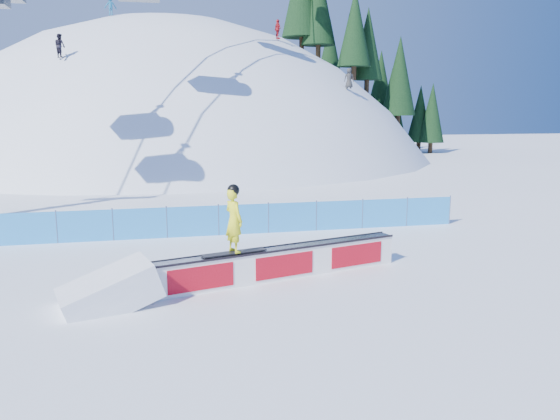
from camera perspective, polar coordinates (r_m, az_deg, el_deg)
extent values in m
plane|color=white|center=(17.31, -8.10, -6.11)|extent=(160.00, 160.00, 0.00)
sphere|color=white|center=(62.89, -10.72, -11.04)|extent=(64.00, 64.00, 64.00)
cylinder|color=#372516|center=(61.48, 2.58, 16.26)|extent=(0.50, 0.50, 1.40)
cone|color=black|center=(62.16, 2.62, 20.74)|extent=(3.77, 3.77, 8.58)
cylinder|color=#372516|center=(56.40, 6.26, 15.02)|extent=(0.50, 0.50, 1.40)
cone|color=black|center=(56.97, 6.36, 19.74)|extent=(3.61, 3.61, 8.21)
cylinder|color=#372516|center=(58.65, 5.77, 15.04)|extent=(0.50, 0.50, 1.40)
cone|color=black|center=(59.23, 5.87, 19.69)|extent=(3.71, 3.71, 8.43)
cylinder|color=#372516|center=(61.82, 5.52, 14.51)|extent=(0.50, 0.50, 1.40)
cone|color=black|center=(62.37, 5.61, 19.10)|extent=(3.87, 3.87, 8.80)
cylinder|color=#372516|center=(58.22, 9.18, 12.57)|extent=(0.50, 0.50, 1.40)
cone|color=black|center=(58.58, 9.32, 17.16)|extent=(3.60, 3.60, 8.19)
cylinder|color=#372516|center=(65.35, 8.00, 11.51)|extent=(0.50, 0.50, 1.40)
cone|color=black|center=(65.67, 8.12, 16.23)|extent=(4.23, 4.23, 9.60)
cylinder|color=#372516|center=(60.83, 11.73, 9.46)|extent=(0.50, 0.50, 1.40)
cone|color=black|center=(60.96, 11.90, 14.11)|extent=(3.82, 3.82, 8.67)
cylinder|color=#372516|center=(59.11, 13.80, 7.38)|extent=(0.50, 0.50, 1.40)
cone|color=black|center=(59.04, 13.96, 10.99)|extent=(2.75, 2.75, 6.26)
cylinder|color=#372516|center=(66.04, 12.26, 6.67)|extent=(0.50, 0.50, 1.40)
cone|color=black|center=(65.91, 12.39, 9.98)|extent=(2.83, 2.83, 6.44)
cylinder|color=#372516|center=(65.70, 14.91, 6.41)|extent=(0.50, 0.50, 1.40)
cone|color=black|center=(65.56, 15.08, 9.96)|extent=(3.06, 3.06, 6.95)
cube|color=#298ADC|center=(21.52, -9.08, -1.20)|extent=(22.00, 0.03, 1.20)
cylinder|color=#425177|center=(21.82, -22.30, -1.57)|extent=(0.05, 0.05, 1.30)
cylinder|color=#425177|center=(21.56, -17.06, -1.38)|extent=(0.05, 0.05, 1.30)
cylinder|color=#425177|center=(21.48, -11.74, -1.17)|extent=(0.05, 0.05, 1.30)
cylinder|color=#425177|center=(21.59, -6.43, -0.96)|extent=(0.05, 0.05, 1.30)
cylinder|color=#425177|center=(21.88, -1.22, -0.74)|extent=(0.05, 0.05, 1.30)
cylinder|color=#425177|center=(22.35, 3.82, -0.52)|extent=(0.05, 0.05, 1.30)
cylinder|color=#425177|center=(22.98, 8.61, -0.31)|extent=(0.05, 0.05, 1.30)
cylinder|color=#425177|center=(23.77, 13.12, -0.11)|extent=(0.05, 0.05, 1.30)
cylinder|color=#425177|center=(24.69, 17.31, 0.08)|extent=(0.05, 0.05, 1.30)
cube|color=white|center=(16.12, 0.08, -5.62)|extent=(7.71, 2.54, 0.88)
cube|color=gray|center=(16.00, 0.08, -4.03)|extent=(7.64, 2.55, 0.04)
cube|color=black|center=(15.77, 0.52, -4.20)|extent=(7.59, 2.10, 0.06)
cube|color=black|center=(16.22, -0.35, -3.79)|extent=(7.59, 2.10, 0.06)
cube|color=red|center=(15.90, 0.51, -5.84)|extent=(7.21, 1.99, 0.66)
cube|color=red|center=(16.34, -0.34, -5.40)|extent=(7.21, 1.99, 0.66)
cube|color=black|center=(15.37, -4.80, -4.45)|extent=(1.89, 0.82, 0.04)
imported|color=yellow|center=(15.16, -4.85, -1.08)|extent=(0.68, 0.78, 1.81)
sphere|color=black|center=(15.02, -4.90, 2.07)|extent=(0.34, 0.34, 0.34)
imported|color=black|center=(43.05, -22.02, 15.61)|extent=(1.00, 1.01, 1.65)
imported|color=#B31921|center=(50.30, -0.24, 18.38)|extent=(0.65, 1.04, 1.65)
imported|color=#186792|center=(54.25, -17.31, 19.72)|extent=(1.19, 0.88, 1.65)
imported|color=#2A2A2A|center=(46.71, 7.24, 13.49)|extent=(0.94, 0.78, 1.65)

